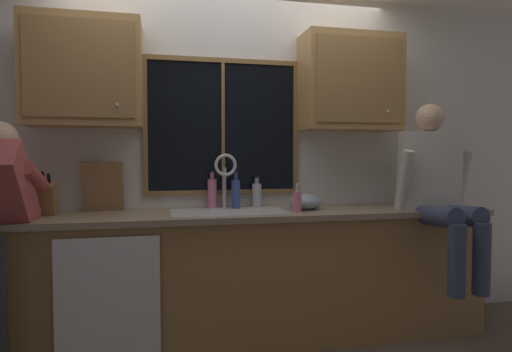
{
  "coord_description": "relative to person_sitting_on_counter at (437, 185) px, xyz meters",
  "views": [
    {
      "loc": [
        -0.51,
        -3.27,
        1.3
      ],
      "look_at": [
        0.15,
        -0.3,
        1.17
      ],
      "focal_mm": 30.62,
      "sensor_mm": 36.0,
      "label": 1
    }
  ],
  "objects": [
    {
      "name": "window_glass",
      "position": [
        -1.44,
        0.56,
        0.42
      ],
      "size": [
        1.1,
        0.02,
        0.95
      ],
      "primitive_type": "cube",
      "color": "black"
    },
    {
      "name": "bottle_green_glass",
      "position": [
        -1.19,
        0.48,
        -0.09
      ],
      "size": [
        0.07,
        0.07,
        0.23
      ],
      "color": "#B7B7BC",
      "rests_on": "countertop"
    },
    {
      "name": "countertop",
      "position": [
        -1.39,
        0.26,
        -0.2
      ],
      "size": [
        3.65,
        0.62,
        0.04
      ],
      "primitive_type": "cube",
      "color": "gray",
      "rests_on": "lower_cabinet_run"
    },
    {
      "name": "upper_cabinet_left",
      "position": [
        -2.39,
        0.4,
        0.76
      ],
      "size": [
        0.75,
        0.36,
        0.72
      ],
      "color": "#B2844C"
    },
    {
      "name": "window_frame_bottom",
      "position": [
        -1.44,
        0.55,
        -0.07
      ],
      "size": [
        1.17,
        0.02,
        0.04
      ],
      "primitive_type": "cube",
      "color": "olive"
    },
    {
      "name": "back_wall",
      "position": [
        -1.39,
        0.63,
        0.17
      ],
      "size": [
        5.99,
        0.12,
        2.55
      ],
      "primitive_type": "cube",
      "color": "silver",
      "rests_on": "floor"
    },
    {
      "name": "faucet",
      "position": [
        -1.43,
        0.45,
        0.07
      ],
      "size": [
        0.18,
        0.09,
        0.4
      ],
      "color": "silver",
      "rests_on": "countertop"
    },
    {
      "name": "window_frame_right",
      "position": [
        -0.87,
        0.55,
        0.42
      ],
      "size": [
        0.03,
        0.02,
        0.95
      ],
      "primitive_type": "cube",
      "color": "olive"
    },
    {
      "name": "sink",
      "position": [
        -1.44,
        0.27,
        -0.28
      ],
      "size": [
        0.8,
        0.46,
        0.21
      ],
      "color": "#B7B7BC",
      "rests_on": "lower_cabinet_run"
    },
    {
      "name": "soap_dispenser",
      "position": [
        -0.99,
        0.13,
        -0.11
      ],
      "size": [
        0.06,
        0.07,
        0.2
      ],
      "color": "pink",
      "rests_on": "countertop"
    },
    {
      "name": "person_sitting_on_counter",
      "position": [
        0.0,
        0.0,
        0.0
      ],
      "size": [
        0.54,
        0.64,
        1.26
      ],
      "color": "#384260",
      "rests_on": "countertop"
    },
    {
      "name": "window_frame_top",
      "position": [
        -1.44,
        0.55,
        0.91
      ],
      "size": [
        1.17,
        0.02,
        0.04
      ],
      "primitive_type": "cube",
      "color": "olive"
    },
    {
      "name": "lower_cabinet_run",
      "position": [
        -1.39,
        0.28,
        -0.66
      ],
      "size": [
        3.59,
        0.58,
        0.88
      ],
      "primitive_type": "cube",
      "color": "#A07744",
      "rests_on": "floor"
    },
    {
      "name": "dishwasher_front",
      "position": [
        -2.21,
        -0.04,
        -0.65
      ],
      "size": [
        0.6,
        0.02,
        0.74
      ],
      "primitive_type": "cube",
      "color": "white"
    },
    {
      "name": "window_frame_left",
      "position": [
        -2.0,
        0.55,
        0.42
      ],
      "size": [
        0.03,
        0.02,
        0.95
      ],
      "primitive_type": "cube",
      "color": "olive"
    },
    {
      "name": "mixing_bowl",
      "position": [
        -0.87,
        0.29,
        -0.13
      ],
      "size": [
        0.23,
        0.23,
        0.12
      ],
      "primitive_type": "ellipsoid",
      "color": "#8C99A8",
      "rests_on": "countertop"
    },
    {
      "name": "bottle_amber_small",
      "position": [
        -1.36,
        0.44,
        -0.07
      ],
      "size": [
        0.07,
        0.07,
        0.27
      ],
      "color": "#334C8C",
      "rests_on": "countertop"
    },
    {
      "name": "upper_cabinet_right",
      "position": [
        -0.48,
        0.4,
        0.76
      ],
      "size": [
        0.75,
        0.36,
        0.72
      ],
      "color": "#B2844C"
    },
    {
      "name": "cutting_board",
      "position": [
        -2.29,
        0.48,
        -0.01
      ],
      "size": [
        0.28,
        0.09,
        0.35
      ],
      "primitive_type": "cube",
      "rotation": [
        0.21,
        0.0,
        0.0
      ],
      "color": "#997047",
      "rests_on": "countertop"
    },
    {
      "name": "knife_block",
      "position": [
        -2.63,
        0.34,
        -0.08
      ],
      "size": [
        0.12,
        0.18,
        0.32
      ],
      "color": "olive",
      "rests_on": "countertop"
    },
    {
      "name": "bottle_tall_clear",
      "position": [
        -1.53,
        0.5,
        -0.07
      ],
      "size": [
        0.07,
        0.07,
        0.28
      ],
      "color": "pink",
      "rests_on": "countertop"
    },
    {
      "name": "window_mullion_center",
      "position": [
        -1.44,
        0.55,
        0.42
      ],
      "size": [
        0.02,
        0.02,
        0.95
      ],
      "primitive_type": "cube",
      "color": "olive"
    }
  ]
}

